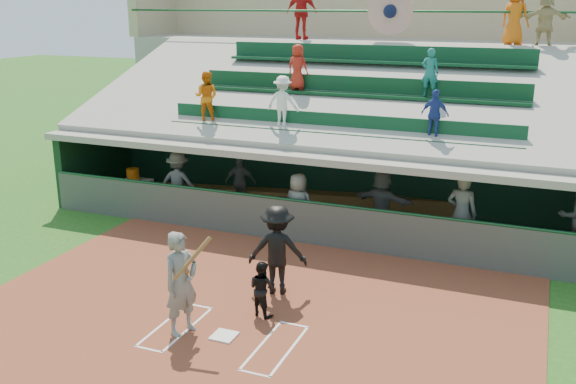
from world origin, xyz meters
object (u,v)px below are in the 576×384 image
at_px(home_plate, 224,336).
at_px(white_table, 137,192).
at_px(batter_at_plate, 181,283).
at_px(catcher, 262,288).
at_px(water_cooler, 133,175).

height_order(home_plate, white_table, white_table).
xyz_separation_m(home_plate, batter_at_plate, (-0.78, -0.12, 0.97)).
relative_size(catcher, white_table, 1.31).
relative_size(white_table, water_cooler, 2.30).
relative_size(home_plate, white_table, 0.51).
distance_m(catcher, water_cooler, 8.16).
distance_m(home_plate, batter_at_plate, 1.25).
relative_size(batter_at_plate, catcher, 1.76).
bearing_deg(batter_at_plate, catcher, 48.01).
height_order(batter_at_plate, water_cooler, batter_at_plate).
bearing_deg(home_plate, catcher, 75.01).
bearing_deg(white_table, catcher, -40.65).
xyz_separation_m(batter_at_plate, white_table, (-5.35, 6.24, -0.59)).
bearing_deg(home_plate, white_table, 135.01).
xyz_separation_m(catcher, water_cooler, (-6.44, 4.99, 0.39)).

